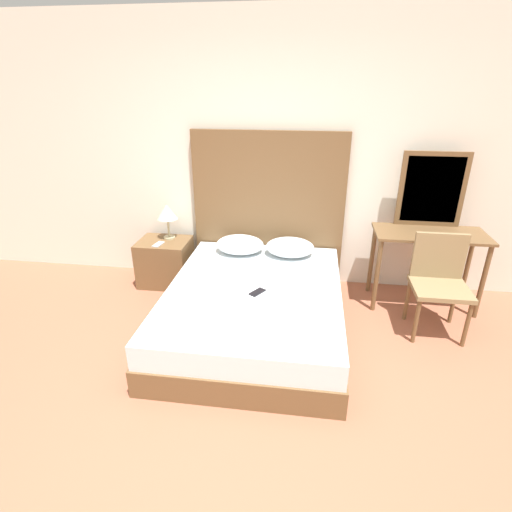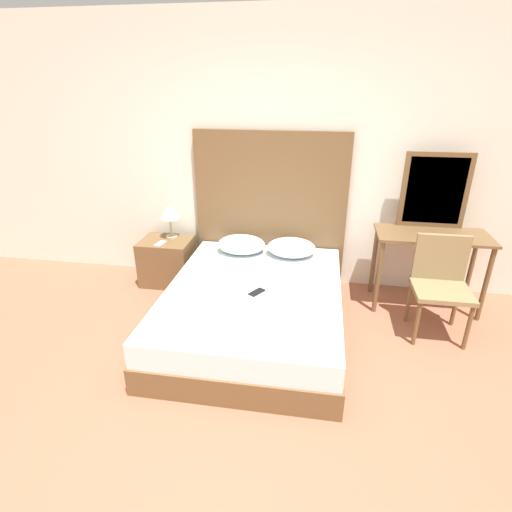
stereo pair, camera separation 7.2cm
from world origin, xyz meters
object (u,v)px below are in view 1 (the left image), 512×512
bed (254,308)px  phone_on_nightstand (158,244)px  nightstand (165,262)px  vanity_desk (428,246)px  phone_on_bed (257,292)px  table_lamp (167,213)px  chair (439,277)px

bed → phone_on_nightstand: (-1.11, 0.65, 0.29)m
nightstand → vanity_desk: bearing=-1.7°
phone_on_bed → nightstand: size_ratio=0.31×
bed → nightstand: (-1.09, 0.76, 0.04)m
table_lamp → phone_on_bed: bearing=-40.8°
phone_on_nightstand → nightstand: bearing=83.2°
vanity_desk → phone_on_nightstand: bearing=-179.3°
phone_on_bed → table_lamp: (-1.09, 0.94, 0.35)m
bed → vanity_desk: vanity_desk is taller
phone_on_nightstand → chair: (2.68, -0.40, 0.00)m
bed → vanity_desk: bearing=23.4°
nightstand → vanity_desk: vanity_desk is taller
table_lamp → phone_on_nightstand: 0.35m
nightstand → chair: size_ratio=0.62×
table_lamp → chair: 2.71m
vanity_desk → chair: bearing=-89.1°
bed → vanity_desk: 1.76m
bed → nightstand: size_ratio=3.66×
phone_on_nightstand → vanity_desk: bearing=0.7°
bed → phone_on_nightstand: bearing=149.5°
chair → bed: bearing=-170.8°
phone_on_bed → phone_on_nightstand: phone_on_nightstand is taller
bed → table_lamp: 1.47m
table_lamp → vanity_desk: 2.63m
table_lamp → vanity_desk: (2.62, -0.17, -0.15)m
phone_on_nightstand → table_lamp: bearing=75.3°
nightstand → table_lamp: size_ratio=1.43×
phone_on_nightstand → phone_on_bed: bearing=-33.1°
phone_on_bed → nightstand: 1.43m
table_lamp → phone_on_nightstand: size_ratio=2.35×
phone_on_nightstand → vanity_desk: (2.68, 0.03, 0.13)m
phone_on_bed → chair: 1.58m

